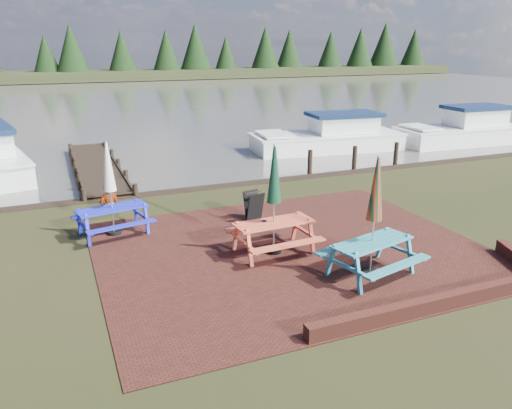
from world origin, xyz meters
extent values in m
plane|color=black|center=(0.00, 0.00, 0.00)|extent=(120.00, 120.00, 0.00)
cube|color=#371811|center=(0.00, 1.00, 0.01)|extent=(9.00, 7.50, 0.02)
cube|color=#4C1E16|center=(1.50, -2.60, 0.15)|extent=(6.00, 0.22, 0.30)
cube|color=#49453E|center=(0.00, 37.00, 0.00)|extent=(120.00, 60.00, 0.02)
cube|color=black|center=(0.00, 66.00, 0.50)|extent=(120.00, 10.00, 1.20)
cube|color=teal|center=(0.97, -0.85, 0.76)|extent=(1.98, 1.14, 0.04)
cube|color=teal|center=(1.14, -1.53, 0.46)|extent=(1.86, 0.68, 0.04)
cube|color=teal|center=(0.81, -0.17, 0.46)|extent=(1.86, 0.68, 0.04)
cube|color=teal|center=(0.19, -1.04, 0.38)|extent=(0.46, 1.58, 0.76)
cube|color=teal|center=(1.76, -0.66, 0.38)|extent=(0.46, 1.58, 0.76)
cylinder|color=black|center=(0.97, -0.85, 0.05)|extent=(0.37, 0.37, 0.10)
cylinder|color=#B2B2B7|center=(0.97, -0.85, 1.29)|extent=(0.04, 0.04, 2.58)
cone|color=#AB3818|center=(0.97, -0.85, 1.91)|extent=(0.33, 0.33, 1.29)
cube|color=#DD5638|center=(-0.45, 1.02, 0.77)|extent=(1.90, 0.83, 0.04)
cube|color=#DD5638|center=(-0.41, 0.32, 0.47)|extent=(1.87, 0.36, 0.04)
cube|color=#DD5638|center=(-0.50, 1.72, 0.47)|extent=(1.87, 0.36, 0.04)
cube|color=#DD5638|center=(-1.26, 0.97, 0.38)|extent=(0.18, 1.62, 0.77)
cube|color=#DD5638|center=(0.35, 1.07, 0.38)|extent=(0.18, 1.62, 0.77)
cylinder|color=black|center=(-0.45, 1.02, 0.05)|extent=(0.37, 0.37, 0.10)
cylinder|color=#B2B2B7|center=(-0.45, 1.02, 1.29)|extent=(0.04, 0.04, 2.59)
cone|color=#0E3521|center=(-0.45, 1.02, 1.91)|extent=(0.33, 0.33, 1.29)
cube|color=#1B22CB|center=(-3.80, 3.69, 0.72)|extent=(1.85, 1.02, 0.04)
cube|color=#1B22CB|center=(-3.67, 3.04, 0.44)|extent=(1.76, 0.58, 0.04)
cube|color=#1B22CB|center=(-3.93, 4.34, 0.44)|extent=(1.76, 0.58, 0.04)
cube|color=#1B22CB|center=(-4.54, 3.54, 0.36)|extent=(0.38, 1.50, 0.72)
cube|color=#1B22CB|center=(-3.06, 3.84, 0.36)|extent=(0.38, 1.50, 0.72)
cylinder|color=black|center=(-3.80, 3.69, 0.05)|extent=(0.35, 0.35, 0.10)
cylinder|color=#B2B2B7|center=(-3.80, 3.69, 1.22)|extent=(0.04, 0.04, 2.44)
cone|color=white|center=(-3.80, 3.69, 1.80)|extent=(0.31, 0.31, 1.22)
cube|color=black|center=(-0.01, 3.22, 0.41)|extent=(0.54, 0.31, 0.81)
cube|color=black|center=(-0.01, 3.49, 0.41)|extent=(0.54, 0.31, 0.81)
cube|color=black|center=(-0.01, 3.35, 0.81)|extent=(0.50, 0.15, 0.03)
cube|color=black|center=(-3.50, 11.50, 0.12)|extent=(1.60, 9.00, 0.06)
cube|color=black|center=(-4.25, 11.50, 0.17)|extent=(0.08, 9.00, 0.08)
cube|color=black|center=(-2.75, 11.50, 0.17)|extent=(0.08, 9.00, 0.08)
cylinder|color=black|center=(-4.30, 7.00, -0.10)|extent=(0.16, 0.16, 1.00)
cylinder|color=black|center=(-2.70, 7.00, -0.10)|extent=(0.16, 0.16, 1.00)
cube|color=white|center=(7.22, 11.78, 0.11)|extent=(7.34, 3.23, 0.95)
cube|color=white|center=(7.22, 11.78, 0.61)|extent=(7.48, 3.29, 0.08)
cube|color=white|center=(8.07, 11.68, 1.06)|extent=(3.16, 2.09, 0.81)
cube|color=#10213E|center=(8.07, 11.68, 1.52)|extent=(3.61, 2.33, 0.17)
cube|color=white|center=(4.54, 12.07, 0.73)|extent=(1.50, 2.22, 0.09)
cube|color=white|center=(14.43, 10.58, 0.14)|extent=(6.77, 2.71, 1.02)
cube|color=white|center=(14.43, 10.58, 0.67)|extent=(6.91, 2.76, 0.08)
cube|color=white|center=(15.22, 10.54, 1.16)|extent=(2.88, 1.84, 0.87)
cube|color=#10213E|center=(15.22, 10.54, 1.65)|extent=(3.29, 2.05, 0.18)
cube|color=white|center=(11.90, 10.71, 0.80)|extent=(1.30, 2.06, 0.10)
imported|color=gray|center=(-3.66, 5.80, 0.83)|extent=(0.68, 0.53, 1.66)
camera|label=1|loc=(-5.01, -8.93, 4.75)|focal=35.00mm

